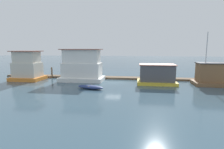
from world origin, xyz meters
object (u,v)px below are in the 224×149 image
object	(u,v)px
houseboat_white	(82,67)
mooring_post_far_left	(42,74)
dinghy_navy	(90,87)
houseboat_orange	(27,67)
houseboat_yellow	(157,75)
mooring_post_far_right	(52,73)
houseboat_brown	(212,75)
mooring_post_near_left	(147,76)

from	to	relation	value
houseboat_white	mooring_post_far_left	bearing A→B (deg)	168.27
dinghy_navy	houseboat_orange	bearing A→B (deg)	158.09
houseboat_yellow	mooring_post_far_right	xyz separation A→B (m)	(-18.62, 2.72, -0.45)
houseboat_yellow	mooring_post_far_left	bearing A→B (deg)	172.49
houseboat_brown	mooring_post_far_left	xyz separation A→B (m)	(-28.64, 2.66, -0.82)
houseboat_orange	mooring_post_near_left	xyz separation A→B (m)	(20.38, 2.50, -1.45)
houseboat_yellow	houseboat_brown	size ratio (longest dim) A/B	0.75
houseboat_orange	dinghy_navy	size ratio (longest dim) A/B	1.30
mooring_post_far_right	mooring_post_near_left	distance (m)	17.24
houseboat_brown	dinghy_navy	size ratio (longest dim) A/B	1.98
mooring_post_near_left	houseboat_brown	bearing A→B (deg)	-15.82
mooring_post_near_left	houseboat_yellow	bearing A→B (deg)	-63.04
houseboat_white	houseboat_yellow	xyz separation A→B (m)	(12.24, -0.98, -0.96)
houseboat_orange	houseboat_yellow	size ratio (longest dim) A/B	0.87
houseboat_yellow	mooring_post_far_left	xyz separation A→B (m)	(-20.63, 2.72, -0.71)
mooring_post_far_right	houseboat_brown	bearing A→B (deg)	-5.71
houseboat_yellow	dinghy_navy	size ratio (longest dim) A/B	1.49
houseboat_orange	houseboat_yellow	distance (m)	21.78
mooring_post_far_left	houseboat_brown	bearing A→B (deg)	-5.31
houseboat_brown	mooring_post_far_left	bearing A→B (deg)	174.69
houseboat_yellow	mooring_post_far_right	distance (m)	18.82
houseboat_yellow	houseboat_brown	bearing A→B (deg)	0.42
mooring_post_far_left	dinghy_navy	bearing A→B (deg)	-33.51
houseboat_orange	dinghy_navy	xyz separation A→B (m)	(12.51, -5.03, -1.98)
dinghy_navy	houseboat_white	bearing A→B (deg)	117.33
dinghy_navy	mooring_post_far_left	world-z (taller)	mooring_post_far_left
houseboat_white	houseboat_brown	bearing A→B (deg)	-2.60
houseboat_brown	mooring_post_far_right	size ratio (longest dim) A/B	3.89
houseboat_orange	houseboat_yellow	xyz separation A→B (m)	(21.76, -0.21, -0.79)
houseboat_orange	houseboat_white	size ratio (longest dim) A/B	0.70
mooring_post_far_right	mooring_post_near_left	bearing A→B (deg)	0.00
houseboat_orange	mooring_post_far_left	size ratio (longest dim) A/B	3.48
houseboat_brown	mooring_post_far_left	size ratio (longest dim) A/B	5.31
houseboat_brown	mooring_post_near_left	bearing A→B (deg)	164.18
houseboat_brown	mooring_post_near_left	world-z (taller)	houseboat_brown
houseboat_white	mooring_post_far_left	size ratio (longest dim) A/B	4.95
mooring_post_far_right	houseboat_orange	bearing A→B (deg)	-141.43
houseboat_white	mooring_post_far_right	world-z (taller)	houseboat_white
dinghy_navy	houseboat_yellow	bearing A→B (deg)	27.52
houseboat_brown	dinghy_navy	world-z (taller)	houseboat_brown
houseboat_white	dinghy_navy	xyz separation A→B (m)	(2.99, -5.80, -2.15)
houseboat_orange	houseboat_white	world-z (taller)	houseboat_white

